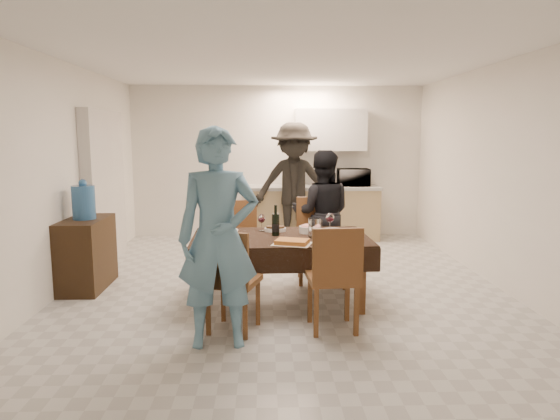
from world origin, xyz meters
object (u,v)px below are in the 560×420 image
Objects in this scene: person_near at (218,238)px; console at (87,254)px; water_jug at (84,202)px; wine_bottle at (276,220)px; dining_table at (281,239)px; person_far at (322,213)px; person_kitchen at (294,185)px; water_pitcher at (314,228)px; savoury_tart at (292,242)px; microwave at (353,177)px.

console is at bearing 130.44° from person_near.
water_jug is 1.18× the size of wine_bottle.
wine_bottle is at bearing 132.99° from dining_table.
water_jug reaches higher than dining_table.
person_near reaches higher than console.
person_far is 0.81× the size of person_kitchen.
water_jug is at bearing -138.56° from person_kitchen.
water_pitcher is 0.55× the size of savoury_tart.
console is at bearing 90.00° from water_jug.
water_pitcher is at bearing 73.38° from microwave.
person_far is at bearing -82.08° from person_kitchen.
person_kitchen is (0.35, 2.76, 0.10)m from wine_bottle.
savoury_tart is 0.69× the size of microwave.
console is 4.51m from microwave.
console is at bearing 36.98° from microwave.
microwave is at bearing 23.51° from person_kitchen.
dining_table is at bearing -14.58° from console.
person_far is at bearing 72.53° from savoury_tart.
console is 2.44× the size of savoury_tart.
savoury_tart is (-0.25, -0.33, -0.08)m from water_pitcher.
console is 1.67× the size of microwave.
water_jug reaches higher than console.
person_kitchen reaches higher than person_near.
person_far is at bearing 56.98° from person_near.
water_pitcher is 0.38× the size of microwave.
wine_bottle is 0.90× the size of savoury_tart.
person_far reaches higher than wine_bottle.
water_jug is 2.24m from wine_bottle.
water_jug is 1.93× the size of water_pitcher.
person_near is at bearing -44.18° from console.
person_kitchen is (2.53, 2.23, 0.57)m from console.
person_near is (-1.89, -4.31, -0.14)m from microwave.
person_far is at bearing 9.63° from console.
wine_bottle reaches higher than console.
console is 2.29× the size of water_jug.
dining_table is 2.85m from person_kitchen.
microwave is 0.29× the size of person_near.
water_pitcher is at bearing 52.85° from savoury_tart.
console is at bearing 163.41° from dining_table.
console is at bearing 157.60° from savoury_tart.
person_near is at bearing -44.18° from water_jug.
person_near reaches higher than wine_bottle.
person_near is at bearing 66.35° from microwave.
person_far reaches higher than water_pitcher.
water_jug reaches higher than wine_bottle.
dining_table is at bearing 67.69° from microwave.
microwave is at bearing 60.97° from person_near.
water_pitcher is (2.58, -0.63, -0.19)m from water_jug.
person_far is (0.55, 1.05, 0.11)m from dining_table.
wine_bottle is (2.18, -0.53, -0.13)m from water_jug.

